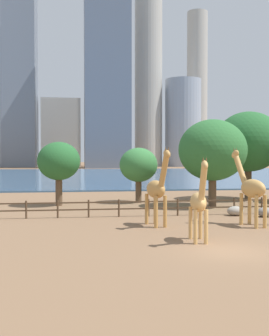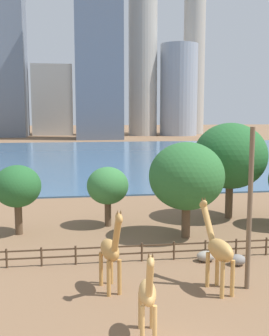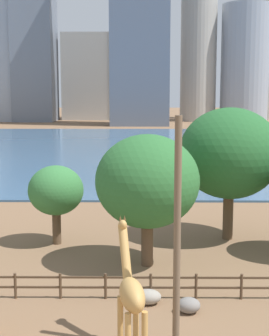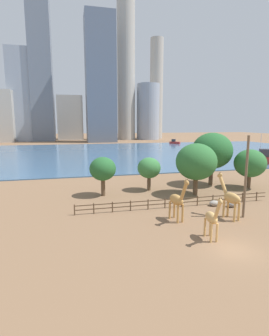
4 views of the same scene
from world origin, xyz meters
The scene contains 19 objects.
ground_plane centered at (0.00, 80.00, 0.00)m, with size 400.00×400.00×0.00m, color brown.
harbor_water centered at (0.00, 77.00, 0.10)m, with size 180.00×86.00×0.20m, color #3D6084.
giraffe_tall centered at (4.06, 6.82, 2.45)m, with size 1.40×3.68×5.11m.
giraffe_companion centered at (-2.02, 7.52, 2.39)m, with size 1.36×3.32×5.11m.
giraffe_young centered at (-0.79, 2.30, 2.10)m, with size 0.95×2.90×4.50m.
boulder_near_fence centered at (4.81, 11.39, 0.36)m, with size 1.28×0.96×0.72m, color gray.
boulder_by_pole centered at (6.70, 10.42, 0.36)m, with size 1.08×0.96×0.72m, color gray.
enclosure_fence centered at (-0.28, 12.00, 0.76)m, with size 26.12×0.14×1.30m.
tree_left_large centered at (10.54, 22.45, 5.98)m, with size 6.90×6.90×9.11m.
tree_center_broad centered at (4.85, 16.96, 5.03)m, with size 6.05×6.05×7.78m.
tree_right_tall centered at (-8.72, 19.70, 4.02)m, with size 3.88×3.88×5.82m.
tree_left_small centered at (-1.16, 21.19, 3.63)m, with size 3.69×3.69×5.33m.
boat_ferry centered at (39.86, 111.33, 1.01)m, with size 5.52×4.87×2.40m.
skyline_tower_needle centered at (-29.19, 155.99, 44.49)m, with size 12.76×14.80×88.97m, color slate.
skyline_block_central centered at (38.26, 155.91, 18.44)m, with size 15.29×15.29×36.89m, color #939EAD.
skyline_tower_glass centered at (4.46, 138.10, 35.43)m, with size 16.63×14.91×70.86m, color slate.
skyline_block_left centered at (-13.31, 167.51, 14.43)m, with size 16.47×15.30×28.87m, color #B7B2A8.
skyline_block_right centered at (23.49, 157.20, 51.72)m, with size 11.60×11.60×103.45m, color #ADA89E.
skyline_tower_short centered at (47.64, 167.01, 34.74)m, with size 9.28×9.28×69.47m, color #ADA89E.
Camera 1 is at (-7.20, -19.06, 4.55)m, focal length 45.00 mm.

